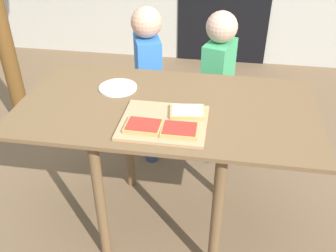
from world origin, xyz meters
The scene contains 9 objects.
ground_plane centered at (0.00, 0.00, 0.00)m, with size 16.00×16.00×0.00m, color brown.
dining_table centered at (0.00, 0.00, 0.64)m, with size 1.37×0.73×0.76m.
cutting_board centered at (0.01, -0.16, 0.77)m, with size 0.37×0.32×0.01m, color tan.
pizza_slice_near_left centered at (-0.06, -0.22, 0.78)m, with size 0.15×0.12×0.02m.
pizza_slice_near_right centered at (0.09, -0.22, 0.78)m, with size 0.15×0.11×0.02m.
pizza_slice_far_right centered at (0.11, -0.08, 0.78)m, with size 0.16×0.13×0.02m.
plate_white_left centered at (-0.26, 0.12, 0.76)m, with size 0.19×0.19×0.01m, color silver.
child_left centered at (-0.22, 0.60, 0.60)m, with size 0.21×0.27×1.03m.
child_right centered at (0.21, 0.66, 0.59)m, with size 0.21×0.27×1.01m.
Camera 1 is at (0.25, -1.49, 1.65)m, focal length 40.67 mm.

